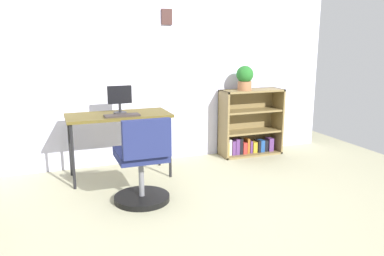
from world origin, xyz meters
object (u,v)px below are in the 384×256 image
Objects in this scene: monitor at (120,98)px; potted_plant_on_shelf at (245,77)px; keyboard at (122,115)px; office_chair at (143,167)px; desk at (119,119)px; bookshelf_low at (249,126)px.

monitor is 0.98× the size of potted_plant_on_shelf.
monitor is 0.23m from keyboard.
office_chair is at bearing -86.13° from keyboard.
office_chair reaches higher than keyboard.
desk is 1.28× the size of bookshelf_low.
potted_plant_on_shelf is (-0.12, -0.06, 0.65)m from bookshelf_low.
desk is 0.23m from monitor.
monitor is at bearing -171.73° from bookshelf_low.
desk is 3.02× the size of keyboard.
bookshelf_low is 0.66m from potted_plant_on_shelf.
keyboard is 1.83m from bookshelf_low.
bookshelf_low is (1.76, 0.29, -0.27)m from desk.
bookshelf_low is (1.70, 1.10, 0.02)m from office_chair.
monitor reaches higher than office_chair.
office_chair is (0.03, -0.85, -0.51)m from monitor.
monitor is at bearing 54.79° from desk.
desk is at bearing 96.06° from keyboard.
potted_plant_on_shelf reaches higher than keyboard.
keyboard is (-0.01, -0.17, -0.16)m from monitor.
monitor is at bearing 92.15° from office_chair.
potted_plant_on_shelf is at bearing 6.93° from monitor.
potted_plant_on_shelf is at bearing -154.42° from bookshelf_low.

